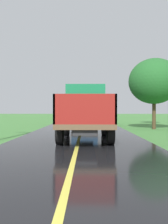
{
  "coord_description": "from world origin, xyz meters",
  "views": [
    {
      "loc": [
        0.36,
        -0.72,
        1.48
      ],
      "look_at": [
        0.24,
        11.43,
        1.4
      ],
      "focal_mm": 37.14,
      "sensor_mm": 36.0,
      "label": 1
    }
  ],
  "objects_px": {
    "banana_truck_near": "(85,111)",
    "banana_truck_far": "(85,111)",
    "roadside_tree_near_left": "(154,81)",
    "roadside_tree_mid_right": "(155,88)"
  },
  "relations": [
    {
      "from": "banana_truck_near",
      "to": "banana_truck_far",
      "type": "relative_size",
      "value": 1.0
    },
    {
      "from": "roadside_tree_near_left",
      "to": "roadside_tree_mid_right",
      "type": "xyz_separation_m",
      "value": [
        1.93,
        6.41,
        0.12
      ]
    },
    {
      "from": "banana_truck_near",
      "to": "roadside_tree_near_left",
      "type": "height_order",
      "value": "roadside_tree_near_left"
    },
    {
      "from": "banana_truck_near",
      "to": "roadside_tree_mid_right",
      "type": "distance_m",
      "value": 14.98
    },
    {
      "from": "banana_truck_near",
      "to": "roadside_tree_mid_right",
      "type": "height_order",
      "value": "roadside_tree_mid_right"
    },
    {
      "from": "banana_truck_far",
      "to": "roadside_tree_near_left",
      "type": "bearing_deg",
      "value": -44.65
    },
    {
      "from": "banana_truck_near",
      "to": "roadside_tree_mid_right",
      "type": "relative_size",
      "value": 1.15
    },
    {
      "from": "roadside_tree_mid_right",
      "to": "banana_truck_near",
      "type": "bearing_deg",
      "value": -119.77
    },
    {
      "from": "banana_truck_near",
      "to": "banana_truck_far",
      "type": "height_order",
      "value": "same"
    },
    {
      "from": "banana_truck_near",
      "to": "roadside_tree_near_left",
      "type": "bearing_deg",
      "value": 49.87
    }
  ]
}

